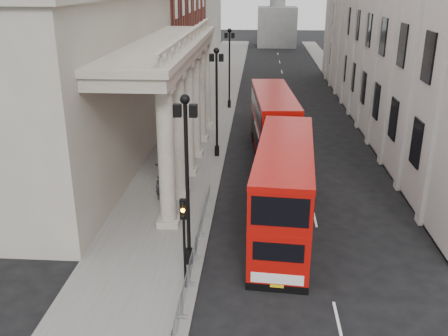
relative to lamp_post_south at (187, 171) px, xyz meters
The scene contains 15 objects.
ground 6.36m from the lamp_post_south, 81.47° to the right, with size 260.00×260.00×0.00m, color black.
sidewalk_west 26.56m from the lamp_post_south, 95.27° to the left, with size 6.00×140.00×0.12m, color slate.
sidewalk_east 29.97m from the lamp_post_south, 61.53° to the left, with size 3.00×140.00×0.12m, color slate.
kerb 26.45m from the lamp_post_south, 88.79° to the left, with size 0.20×140.00×0.14m, color slate.
portico_building 17.18m from the lamp_post_south, 125.27° to the left, with size 9.00×28.00×12.00m, color gray.
lamp_post_south is the anchor object (origin of this frame).
lamp_post_mid 16.00m from the lamp_post_south, 90.00° to the left, with size 1.05×0.44×8.32m.
lamp_post_north 32.00m from the lamp_post_south, 90.00° to the left, with size 1.05×0.44×8.32m.
traffic_light 2.71m from the lamp_post_south, 87.16° to the right, with size 0.28×0.33×4.30m.
crowd_barriers 4.60m from the lamp_post_south, 81.98° to the right, with size 0.50×18.75×1.10m.
bus_near 6.40m from the lamp_post_south, 39.53° to the left, with size 3.71×11.87×5.04m.
bus_far 17.67m from the lamp_post_south, 75.64° to the left, with size 3.67×11.71×4.98m.
pedestrian_a 8.87m from the lamp_post_south, 110.84° to the left, with size 0.58×0.38×1.60m, color black.
pedestrian_b 12.32m from the lamp_post_south, 107.36° to the left, with size 0.86×0.67×1.77m, color black.
pedestrian_c 19.11m from the lamp_post_south, 100.34° to the left, with size 0.94×0.61×1.92m, color black.
Camera 1 is at (2.55, -16.87, 12.97)m, focal length 40.00 mm.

